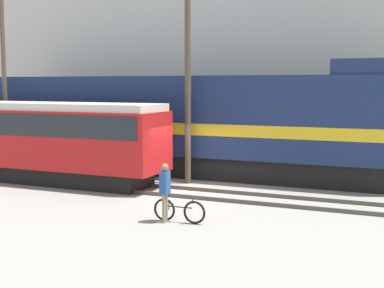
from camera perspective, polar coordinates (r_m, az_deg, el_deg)
ground_plane at (r=20.96m, az=-0.33°, el=-5.00°), size 120.00×120.00×0.00m
track_near at (r=20.36m, az=-1.08°, el=-5.14°), size 60.00×1.50×0.14m
track_far at (r=24.16m, az=3.07°, el=-3.31°), size 60.00×1.50×0.14m
building_backdrop at (r=30.63m, az=7.88°, el=9.01°), size 43.16×6.00×11.13m
freight_locomotive at (r=24.85m, az=-2.26°, el=2.31°), size 21.14×3.04×5.10m
streetcar at (r=23.72m, az=-16.22°, el=0.79°), size 11.66×2.54×3.37m
bicycle at (r=16.17m, az=-1.37°, el=-7.15°), size 1.68×0.44×0.76m
person at (r=16.04m, az=-2.91°, el=-4.54°), size 0.24×0.37×1.79m
utility_pole_left at (r=27.57m, az=-19.37°, el=5.90°), size 0.21×0.21×8.15m
utility_pole_center at (r=22.14m, az=-0.45°, el=7.75°), size 0.25×0.25×9.32m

